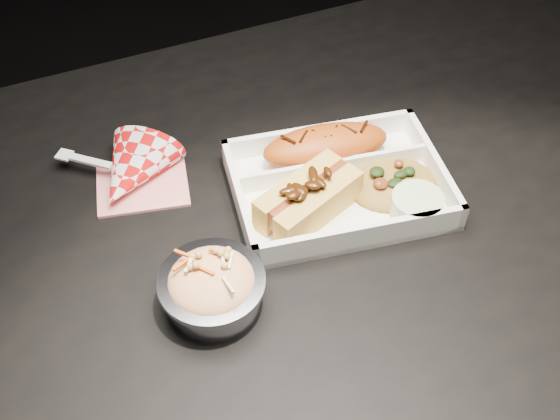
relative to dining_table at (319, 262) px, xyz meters
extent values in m
cube|color=black|center=(0.00, 0.00, 0.08)|extent=(1.20, 0.80, 0.03)
cylinder|color=black|center=(0.55, 0.35, -0.30)|extent=(0.05, 0.05, 0.72)
cube|color=white|center=(0.03, 0.02, 0.09)|extent=(0.28, 0.22, 0.01)
cube|color=white|center=(0.05, 0.11, 0.11)|extent=(0.25, 0.05, 0.04)
cube|color=white|center=(0.02, -0.06, 0.11)|extent=(0.25, 0.05, 0.04)
cube|color=white|center=(-0.09, 0.04, 0.11)|extent=(0.04, 0.18, 0.04)
cube|color=white|center=(0.15, 0.00, 0.11)|extent=(0.04, 0.18, 0.04)
cube|color=white|center=(0.04, 0.05, 0.11)|extent=(0.23, 0.04, 0.03)
ellipsoid|color=#A54510|center=(0.04, 0.08, 0.12)|extent=(0.17, 0.09, 0.05)
cube|color=gold|center=(-0.01, -0.01, 0.12)|extent=(0.13, 0.07, 0.04)
cube|color=gold|center=(-0.02, 0.02, 0.12)|extent=(0.13, 0.07, 0.04)
cylinder|color=brown|center=(-0.02, 0.01, 0.13)|extent=(0.12, 0.07, 0.03)
ellipsoid|color=olive|center=(0.09, 0.00, 0.11)|extent=(0.12, 0.11, 0.03)
cylinder|color=beige|center=(0.10, -0.05, 0.11)|extent=(0.06, 0.06, 0.03)
cylinder|color=silver|center=(-0.16, -0.07, 0.11)|extent=(0.10, 0.10, 0.04)
cylinder|color=silver|center=(-0.16, -0.07, 0.13)|extent=(0.11, 0.11, 0.01)
ellipsoid|color=beige|center=(-0.16, -0.07, 0.13)|extent=(0.09, 0.09, 0.04)
cube|color=red|center=(-0.18, 0.13, 0.09)|extent=(0.13, 0.11, 0.00)
cone|color=red|center=(-0.19, 0.14, 0.11)|extent=(0.15, 0.15, 0.10)
cube|color=white|center=(-0.23, 0.18, 0.11)|extent=(0.05, 0.05, 0.00)
cube|color=white|center=(-0.26, 0.20, 0.11)|extent=(0.03, 0.03, 0.00)
camera|label=1|loc=(-0.27, -0.49, 0.71)|focal=45.00mm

